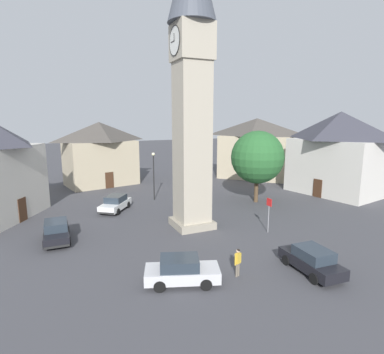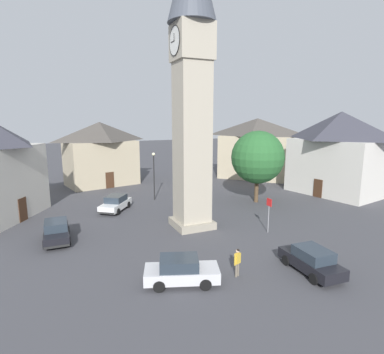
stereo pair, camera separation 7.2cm
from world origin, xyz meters
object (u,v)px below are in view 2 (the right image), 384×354
building_corner_back (339,152)px  car_silver_kerb (116,203)px  car_red_corner (181,271)px  building_terrace_right (101,153)px  pedestrian (237,260)px  car_blue_kerb (311,260)px  road_sign (269,210)px  car_white_side (56,231)px  building_shop_left (257,148)px  tree (258,157)px  lamp_post (154,169)px  clock_tower (192,57)px

building_corner_back → car_silver_kerb: bearing=82.6°
car_red_corner → building_terrace_right: building_terrace_right is taller
car_silver_kerb → pedestrian: 16.57m
car_red_corner → pedestrian: pedestrian is taller
car_silver_kerb → pedestrian: pedestrian is taller
car_blue_kerb → pedestrian: size_ratio=2.50×
pedestrian → car_red_corner: bearing=80.0°
road_sign → car_white_side: bearing=72.4°
building_shop_left → building_terrace_right: 22.59m
car_white_side → building_corner_back: 31.77m
pedestrian → tree: tree is taller
car_white_side → lamp_post: size_ratio=0.78×
car_silver_kerb → road_sign: road_sign is taller
building_shop_left → road_sign: bearing=147.3°
car_white_side → road_sign: size_ratio=1.48×
tree → building_terrace_right: 21.42m
car_white_side → building_shop_left: bearing=-62.1°
car_red_corner → tree: (12.63, -13.89, 4.14)m
pedestrian → car_silver_kerb: bearing=13.9°
car_red_corner → building_shop_left: building_shop_left is taller
car_silver_kerb → lamp_post: (2.52, -4.76, 2.76)m
pedestrian → building_shop_left: (24.90, -18.77, 3.56)m
car_blue_kerb → road_sign: (6.42, -1.76, 1.14)m
clock_tower → tree: 13.68m
clock_tower → pedestrian: 15.46m
building_shop_left → tree: bearing=145.2°
building_terrace_right → road_sign: 26.22m
car_white_side → building_shop_left: size_ratio=0.34×
car_white_side → building_shop_left: building_shop_left is taller
clock_tower → building_terrace_right: bearing=12.1°
car_red_corner → pedestrian: 3.32m
car_blue_kerb → tree: bearing=-23.6°
pedestrian → lamp_post: (18.61, -0.77, 2.51)m
car_silver_kerb → car_white_side: same height
building_shop_left → car_red_corner: bearing=137.8°
tree → lamp_post: bearing=61.3°
car_silver_kerb → building_corner_back: 26.45m
car_red_corner → road_sign: size_ratio=1.59×
building_corner_back → lamp_post: size_ratio=2.14×
car_blue_kerb → pedestrian: bearing=72.5°
car_silver_kerb → car_white_side: 8.19m
tree → building_corner_back: bearing=-92.4°
car_white_side → road_sign: road_sign is taller
clock_tower → building_terrace_right: (20.58, 4.42, -9.32)m
building_shop_left → lamp_post: (-6.30, 18.00, -1.05)m
car_red_corner → lamp_post: bearing=-12.6°
car_white_side → pedestrian: pedestrian is taller
clock_tower → pedestrian: bearing=173.2°
tree → building_terrace_right: bearing=40.8°
tree → pedestrian: bearing=141.2°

